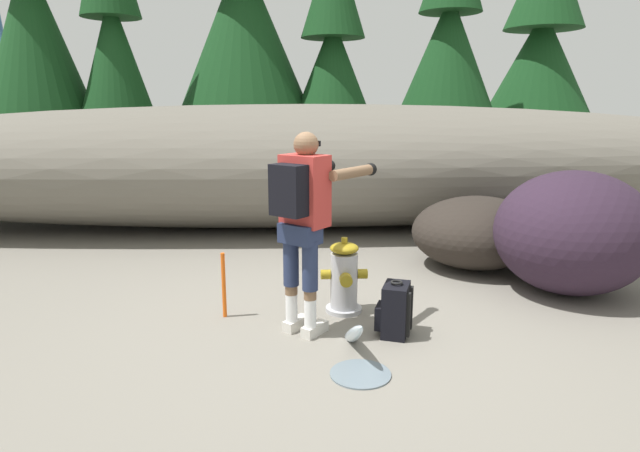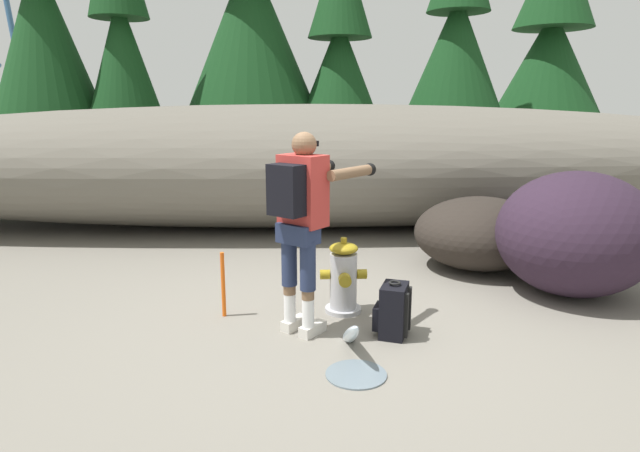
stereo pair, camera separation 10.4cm
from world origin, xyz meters
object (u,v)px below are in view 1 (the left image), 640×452
Objects in this scene: spare_backpack at (395,310)px; survey_stake at (224,285)px; boulder_large at (573,232)px; boulder_mid at (477,232)px; fire_hydrant at (344,278)px; boulder_small at (526,229)px; utility_worker at (305,209)px.

survey_stake is at bearing 1.42° from spare_backpack.
boulder_large reaches higher than boulder_mid.
fire_hydrant is at bearing -141.85° from boulder_mid.
boulder_small reaches higher than survey_stake.
spare_backpack is 2.25m from boulder_large.
utility_worker is 1.82× the size of boulder_small.
spare_backpack is at bearing -17.85° from survey_stake.
spare_backpack is at bearing -153.99° from boulder_large.
boulder_small is at bearing 35.73° from fire_hydrant.
boulder_small is (0.78, 0.45, -0.08)m from boulder_mid.
boulder_large is at bearing 8.21° from survey_stake.
boulder_mid is 2.60× the size of survey_stake.
fire_hydrant is 0.93m from utility_worker.
fire_hydrant is 0.77× the size of boulder_small.
utility_worker reaches higher than boulder_small.
spare_backpack is (0.37, -0.54, -0.11)m from fire_hydrant.
boulder_large reaches higher than fire_hydrant.
boulder_mid is at bearing 38.15° from fire_hydrant.
spare_backpack is 2.32m from boulder_mid.
utility_worker is 1.11m from survey_stake.
boulder_large is 1.14m from boulder_mid.
boulder_mid is (1.34, 1.88, 0.20)m from spare_backpack.
boulder_small is 4.04m from survey_stake.
boulder_mid is at bearing -106.12° from spare_backpack.
spare_backpack is at bearing -57.99° from utility_worker.
boulder_large is at bearing -54.76° from boulder_mid.
utility_worker is at bearing -139.47° from boulder_mid.
fire_hydrant reaches higher than boulder_small.
fire_hydrant is 0.45× the size of boulder_mid.
fire_hydrant is at bearing 3.62° from survey_stake.
spare_backpack is at bearing -125.39° from boulder_mid.
fire_hydrant reaches higher than spare_backpack.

